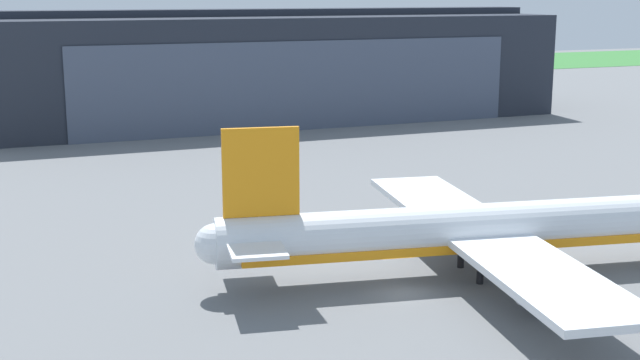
# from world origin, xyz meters

# --- Properties ---
(ground_plane) EXTENTS (440.00, 440.00, 0.00)m
(ground_plane) POSITION_xyz_m (0.00, 0.00, 0.00)
(ground_plane) COLOR slate
(grass_field_strip) EXTENTS (440.00, 56.00, 0.08)m
(grass_field_strip) POSITION_xyz_m (0.00, 181.86, 0.04)
(grass_field_strip) COLOR #367636
(grass_field_strip) RESTS_ON ground_plane
(maintenance_hangar) EXTENTS (98.51, 30.28, 19.26)m
(maintenance_hangar) POSITION_xyz_m (21.13, 90.98, 9.17)
(maintenance_hangar) COLOR #232833
(maintenance_hangar) RESTS_ON ground_plane
(airliner_near_right) EXTENTS (46.93, 41.53, 12.53)m
(airliner_near_right) POSITION_xyz_m (8.52, 1.16, 3.72)
(airliner_near_right) COLOR silver
(airliner_near_right) RESTS_ON ground_plane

